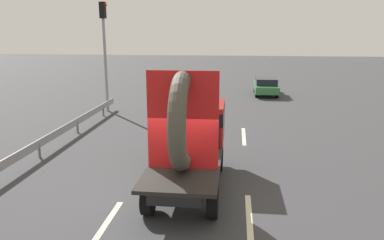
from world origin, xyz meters
TOP-DOWN VIEW (x-y plane):
  - ground_plane at (0.00, 0.00)m, footprint 120.00×120.00m
  - flatbed_truck at (0.22, 1.37)m, footprint 2.02×5.52m
  - distant_sedan at (3.84, 18.42)m, footprint 1.66×3.88m
  - traffic_light at (-5.95, 11.52)m, footprint 0.42×0.36m
  - guardrail at (-5.78, 4.86)m, footprint 0.10×14.35m
  - lane_dash_left_near at (-1.58, -1.34)m, footprint 0.16×2.02m
  - lane_dash_left_far at (-1.58, 6.90)m, footprint 0.16×2.49m
  - lane_dash_right_near at (2.03, -0.80)m, footprint 0.16×2.70m
  - lane_dash_right_far at (2.03, 6.94)m, footprint 0.16×2.87m

SIDE VIEW (x-z plane):
  - ground_plane at x=0.00m, z-range 0.00..0.00m
  - lane_dash_left_near at x=-1.58m, z-range 0.00..0.01m
  - lane_dash_left_far at x=-1.58m, z-range 0.00..0.01m
  - lane_dash_right_near at x=2.03m, z-range 0.00..0.01m
  - lane_dash_right_far at x=2.03m, z-range 0.00..0.01m
  - guardrail at x=-5.78m, z-range 0.17..0.88m
  - distant_sedan at x=3.84m, z-range 0.05..1.31m
  - flatbed_truck at x=0.22m, z-range -0.19..3.58m
  - traffic_light at x=-5.95m, z-range 0.92..7.18m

